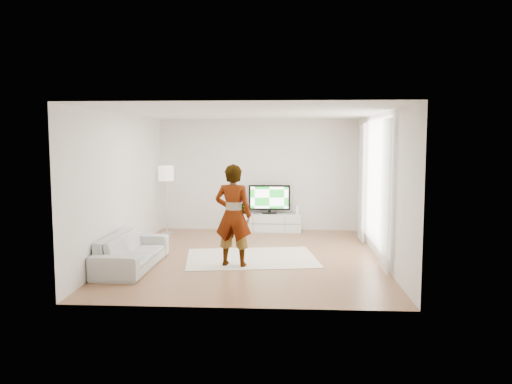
# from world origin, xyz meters

# --- Properties ---
(floor) EXTENTS (6.00, 6.00, 0.00)m
(floor) POSITION_xyz_m (0.00, 0.00, 0.00)
(floor) COLOR #A26D49
(floor) RESTS_ON ground
(ceiling) EXTENTS (6.00, 6.00, 0.00)m
(ceiling) POSITION_xyz_m (0.00, 0.00, 2.80)
(ceiling) COLOR white
(ceiling) RESTS_ON wall_back
(wall_left) EXTENTS (0.02, 6.00, 2.80)m
(wall_left) POSITION_xyz_m (-2.50, 0.00, 1.40)
(wall_left) COLOR silver
(wall_left) RESTS_ON floor
(wall_right) EXTENTS (0.02, 6.00, 2.80)m
(wall_right) POSITION_xyz_m (2.50, 0.00, 1.40)
(wall_right) COLOR silver
(wall_right) RESTS_ON floor
(wall_back) EXTENTS (5.00, 0.02, 2.80)m
(wall_back) POSITION_xyz_m (0.00, 3.00, 1.40)
(wall_back) COLOR silver
(wall_back) RESTS_ON floor
(wall_front) EXTENTS (5.00, 0.02, 2.80)m
(wall_front) POSITION_xyz_m (0.00, -3.00, 1.40)
(wall_front) COLOR silver
(wall_front) RESTS_ON floor
(window) EXTENTS (0.01, 2.60, 2.50)m
(window) POSITION_xyz_m (2.48, 0.30, 1.45)
(window) COLOR white
(window) RESTS_ON wall_right
(curtain_near) EXTENTS (0.04, 0.70, 2.60)m
(curtain_near) POSITION_xyz_m (2.40, -1.00, 1.35)
(curtain_near) COLOR white
(curtain_near) RESTS_ON floor
(curtain_far) EXTENTS (0.04, 0.70, 2.60)m
(curtain_far) POSITION_xyz_m (2.40, 1.60, 1.35)
(curtain_far) COLOR white
(curtain_far) RESTS_ON floor
(media_console) EXTENTS (1.58, 0.45, 0.44)m
(media_console) POSITION_xyz_m (0.30, 2.76, 0.22)
(media_console) COLOR white
(media_console) RESTS_ON floor
(television) EXTENTS (1.03, 0.20, 0.72)m
(television) POSITION_xyz_m (0.30, 2.79, 0.83)
(television) COLOR black
(television) RESTS_ON media_console
(game_console) EXTENTS (0.07, 0.17, 0.23)m
(game_console) POSITION_xyz_m (0.99, 2.76, 0.56)
(game_console) COLOR white
(game_console) RESTS_ON media_console
(potted_plant) EXTENTS (0.25, 0.25, 0.39)m
(potted_plant) POSITION_xyz_m (-0.37, 2.77, 0.64)
(potted_plant) COLOR #3F7238
(potted_plant) RESTS_ON media_console
(rug) EXTENTS (2.70, 2.12, 0.01)m
(rug) POSITION_xyz_m (0.04, -0.12, 0.01)
(rug) COLOR #F1E6CD
(rug) RESTS_ON floor
(player) EXTENTS (0.73, 0.54, 1.85)m
(player) POSITION_xyz_m (-0.25, -0.73, 0.94)
(player) COLOR #334772
(player) RESTS_ON rug
(sofa) EXTENTS (0.86, 2.09, 0.61)m
(sofa) POSITION_xyz_m (-2.05, -0.95, 0.30)
(sofa) COLOR #B6B6B1
(sofa) RESTS_ON floor
(floor_lamp) EXTENTS (0.37, 0.37, 1.66)m
(floor_lamp) POSITION_xyz_m (-2.20, 2.34, 1.41)
(floor_lamp) COLOR silver
(floor_lamp) RESTS_ON floor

